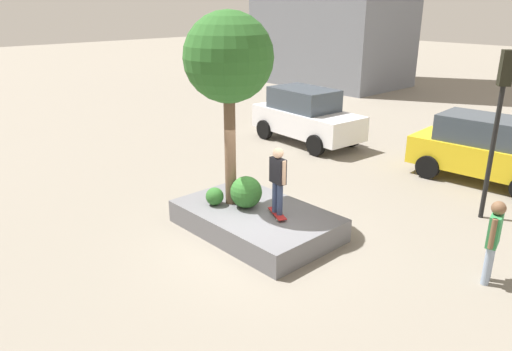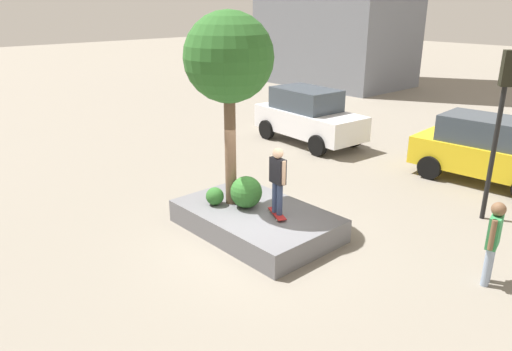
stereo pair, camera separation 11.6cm
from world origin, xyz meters
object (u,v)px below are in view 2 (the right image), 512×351
(taxi_cab, at_px, (487,150))
(traffic_light_corner, at_px, (501,107))
(plaza_tree, at_px, (229,60))
(bystander_watching, at_px, (493,238))
(police_car, at_px, (308,116))
(skateboarder, at_px, (278,176))
(skateboard, at_px, (277,214))
(planter_ledge, at_px, (256,220))

(taxi_cab, xyz_separation_m, traffic_light_corner, (1.23, -2.76, 1.91))
(plaza_tree, height_order, bystander_watching, plaza_tree)
(police_car, bearing_deg, skateboarder, -52.87)
(traffic_light_corner, bearing_deg, taxi_cab, 114.00)
(police_car, relative_size, taxi_cab, 1.04)
(bystander_watching, bearing_deg, traffic_light_corner, 115.03)
(taxi_cab, bearing_deg, plaza_tree, -110.91)
(taxi_cab, height_order, traffic_light_corner, traffic_light_corner)
(skateboarder, bearing_deg, police_car, 127.13)
(skateboarder, distance_m, bystander_watching, 4.66)
(bystander_watching, bearing_deg, skateboarder, -158.10)
(plaza_tree, xyz_separation_m, skateboard, (1.37, 0.28, -3.51))
(skateboarder, relative_size, taxi_cab, 0.35)
(planter_ledge, height_order, skateboard, skateboard)
(planter_ledge, xyz_separation_m, skateboard, (0.60, 0.13, 0.34))
(skateboard, bearing_deg, bystander_watching, 21.90)
(planter_ledge, distance_m, police_car, 8.38)
(plaza_tree, distance_m, traffic_light_corner, 6.72)
(planter_ledge, height_order, plaza_tree, plaza_tree)
(skateboarder, xyz_separation_m, police_car, (-5.18, 6.84, -0.48))
(plaza_tree, xyz_separation_m, traffic_light_corner, (4.23, 5.09, -1.18))
(planter_ledge, relative_size, plaza_tree, 0.84)
(planter_ledge, relative_size, taxi_cab, 0.85)
(plaza_tree, bearing_deg, planter_ledge, 10.90)
(skateboarder, relative_size, bystander_watching, 0.91)
(traffic_light_corner, bearing_deg, bystander_watching, -64.97)
(skateboard, distance_m, traffic_light_corner, 6.06)
(bystander_watching, bearing_deg, police_car, 151.66)
(planter_ledge, xyz_separation_m, bystander_watching, (4.90, 1.86, 0.74))
(planter_ledge, distance_m, taxi_cab, 8.06)
(traffic_light_corner, bearing_deg, planter_ledge, -124.97)
(police_car, distance_m, taxi_cab, 6.84)
(skateboarder, distance_m, traffic_light_corner, 5.76)
(police_car, relative_size, traffic_light_corner, 1.11)
(planter_ledge, height_order, taxi_cab, taxi_cab)
(traffic_light_corner, bearing_deg, skateboarder, -120.71)
(skateboard, bearing_deg, traffic_light_corner, 59.29)
(planter_ledge, xyz_separation_m, plaza_tree, (-0.77, -0.15, 3.86))
(traffic_light_corner, xyz_separation_m, bystander_watching, (1.44, -3.08, -1.93))
(planter_ledge, height_order, skateboarder, skateboarder)
(planter_ledge, xyz_separation_m, traffic_light_corner, (3.46, 4.94, 2.68))
(skateboard, relative_size, skateboarder, 0.50)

